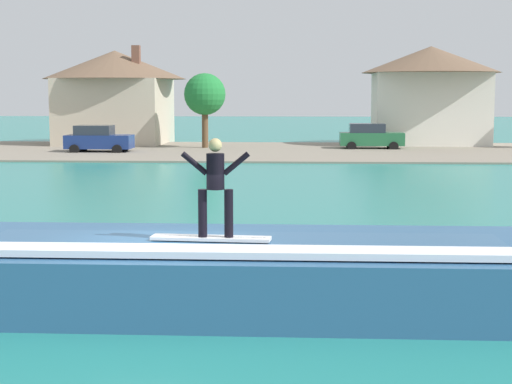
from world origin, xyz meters
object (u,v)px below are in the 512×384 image
surfer (215,182)px  tree_short_bushy (205,95)px  car_far_shore (370,136)px  house_with_chimney (115,92)px  car_near_shore (98,139)px  house_gabled_white (430,87)px  surfboard (211,238)px  wave_crest (244,271)px

surfer → tree_short_bushy: tree_short_bushy is taller
car_far_shore → house_with_chimney: (-19.34, 5.18, 3.16)m
car_far_shore → car_near_shore: bearing=-166.9°
house_gabled_white → tree_short_bushy: 17.25m
surfboard → house_with_chimney: house_with_chimney is taller
wave_crest → car_far_shore: (5.93, 42.68, 0.33)m
car_near_shore → car_far_shore: same height
surfer → car_near_shore: surfer is taller
surfer → house_gabled_white: (11.24, 48.09, 2.12)m
surfer → car_near_shore: bearing=107.1°
surfer → tree_short_bushy: bearing=97.0°
surfer → car_far_shore: surfer is taller
car_near_shore → tree_short_bushy: 8.47m
surfer → house_with_chimney: (-12.94, 48.47, 1.74)m
surfboard → house_gabled_white: house_gabled_white is taller
car_far_shore → house_gabled_white: house_gabled_white is taller
car_far_shore → house_gabled_white: size_ratio=0.43×
surfboard → car_near_shore: 40.73m
wave_crest → house_with_chimney: bearing=105.6°
surfboard → car_far_shore: car_far_shore is taller
house_with_chimney → house_gabled_white: 24.19m
tree_short_bushy → wave_crest: bearing=-82.3°
car_near_shore → house_gabled_white: bearing=21.4°
wave_crest → tree_short_bushy: tree_short_bushy is taller
house_with_chimney → tree_short_bushy: size_ratio=2.05×
surfer → house_with_chimney: size_ratio=0.16×
surfboard → car_far_shore: bearing=81.5°
car_near_shore → house_gabled_white: 25.19m
house_with_chimney → car_far_shore: bearing=-15.0°
surfboard → house_gabled_white: 49.45m
wave_crest → surfboard: surfboard is taller
car_far_shore → tree_short_bushy: tree_short_bushy is taller
surfer → car_near_shore: (-11.98, 39.01, -1.41)m
surfer → car_near_shore: 40.83m
surfer → house_gabled_white: 49.43m
surfboard → surfer: (0.09, -0.05, 1.02)m
surfboard → house_gabled_white: bearing=76.7°
surfer → tree_short_bushy: size_ratio=0.33×
wave_crest → car_near_shore: (-12.45, 38.39, 0.33)m
surfer → car_far_shore: size_ratio=0.39×
car_near_shore → tree_short_bushy: tree_short_bushy is taller
wave_crest → tree_short_bushy: 43.28m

